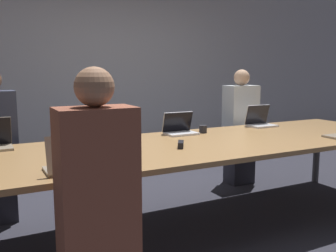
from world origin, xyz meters
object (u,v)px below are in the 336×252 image
object	(u,v)px
person_far_right	(240,129)
stapler	(181,144)
person_near_left	(98,209)
laptop_far_center	(179,128)
laptop_far_right	(260,120)
laptop_near_left	(74,161)
cup_far_center	(203,129)

from	to	relation	value
person_far_right	stapler	size ratio (longest dim) A/B	9.43
person_near_left	laptop_far_center	bearing A→B (deg)	-132.05
laptop_far_right	stapler	xyz separation A→B (m)	(-1.39, -0.64, -0.05)
laptop_near_left	stapler	size ratio (longest dim) A/B	2.29
person_far_right	laptop_near_left	distance (m)	2.77
laptop_far_right	stapler	bearing A→B (deg)	-155.47
laptop_far_center	cup_far_center	xyz separation A→B (m)	(0.25, -0.05, -0.03)
laptop_far_center	person_near_left	bearing A→B (deg)	-132.05
stapler	cup_far_center	bearing A→B (deg)	74.92
laptop_far_center	laptop_far_right	size ratio (longest dim) A/B	1.02
laptop_near_left	person_far_right	bearing A→B (deg)	-150.10
stapler	person_near_left	bearing A→B (deg)	-108.05
laptop_far_right	person_near_left	world-z (taller)	person_near_left
laptop_far_right	laptop_near_left	distance (m)	2.56
laptop_far_right	laptop_near_left	world-z (taller)	laptop_near_left
laptop_far_center	laptop_far_right	world-z (taller)	laptop_far_right
person_near_left	stapler	world-z (taller)	person_near_left
laptop_far_center	cup_far_center	distance (m)	0.26
laptop_near_left	person_near_left	size ratio (longest dim) A/B	0.24
laptop_near_left	stapler	bearing A→B (deg)	-159.88
laptop_far_right	laptop_near_left	xyz separation A→B (m)	(-2.36, -0.99, 0.00)
cup_far_center	person_near_left	size ratio (longest dim) A/B	0.06
laptop_far_right	person_far_right	distance (m)	0.42
cup_far_center	stapler	size ratio (longest dim) A/B	0.53
cup_far_center	person_far_right	distance (m)	1.00
laptop_near_left	stapler	xyz separation A→B (m)	(0.97, 0.36, -0.05)
person_near_left	stapler	size ratio (longest dim) A/B	9.48
person_far_right	person_near_left	xyz separation A→B (m)	(-2.39, -1.85, 0.00)
laptop_far_center	stapler	xyz separation A→B (m)	(-0.31, -0.59, -0.04)
laptop_far_center	person_near_left	distance (m)	1.91
laptop_far_center	stapler	bearing A→B (deg)	-118.08
cup_far_center	person_near_left	world-z (taller)	person_near_left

